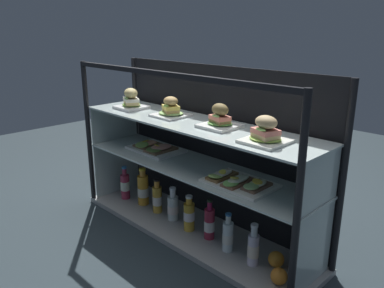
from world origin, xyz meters
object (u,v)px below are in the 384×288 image
Objects in this scene: plated_roll_sandwich_near_left_corner at (131,100)px; juice_bottle_front_right_end at (125,185)px; juice_bottle_near_post at (209,223)px; juice_bottle_front_left_end at (253,248)px; juice_bottle_front_second at (189,215)px; plated_roll_sandwich_mid_left at (220,119)px; plated_roll_sandwich_center at (266,132)px; juice_bottle_front_middle at (143,189)px; juice_bottle_back_right at (228,236)px; plated_roll_sandwich_far_left at (171,109)px; open_sandwich_tray_mid_right at (238,181)px; juice_bottle_back_center at (173,207)px; orange_fruit_beside_bottles at (297,263)px; juice_bottle_front_fourth at (157,198)px; orange_fruit_near_left_post at (276,259)px; open_sandwich_tray_right_of_center at (155,148)px; orange_fruit_rolled_forward at (279,276)px.

juice_bottle_front_right_end is at bearing -168.22° from plated_roll_sandwich_near_left_corner.
juice_bottle_front_left_end is (0.32, -0.03, -0.00)m from juice_bottle_near_post.
juice_bottle_near_post is (0.14, 0.02, -0.00)m from juice_bottle_front_second.
plated_roll_sandwich_mid_left is 0.59m from juice_bottle_near_post.
plated_roll_sandwich_center reaches higher than juice_bottle_front_middle.
plated_roll_sandwich_near_left_corner is 0.59m from juice_bottle_front_middle.
juice_bottle_back_right is (0.30, -0.01, -0.01)m from juice_bottle_front_second.
plated_roll_sandwich_far_left is 0.60m from open_sandwich_tray_mid_right.
juice_bottle_near_post is (0.60, -0.01, -0.01)m from juice_bottle_front_middle.
juice_bottle_front_middle is 1.20× the size of juice_bottle_back_center.
juice_bottle_front_middle is at bearing 179.19° from juice_bottle_near_post.
orange_fruit_beside_bottles is (0.81, 0.08, -0.04)m from juice_bottle_back_center.
orange_fruit_beside_bottles is (0.18, 0.11, -0.05)m from juice_bottle_front_left_end.
juice_bottle_front_fourth is at bearing 178.20° from open_sandwich_tray_mid_right.
orange_fruit_near_left_post is at bearing 2.31° from plated_roll_sandwich_near_left_corner.
plated_roll_sandwich_far_left is 0.80× the size of juice_bottle_near_post.
open_sandwich_tray_mid_right is (0.87, -0.01, -0.28)m from plated_roll_sandwich_near_left_corner.
juice_bottle_front_middle reaches higher than juice_bottle_back_center.
plated_roll_sandwich_far_left is 0.60m from juice_bottle_front_fourth.
juice_bottle_front_right_end is (-0.26, -0.06, -0.31)m from open_sandwich_tray_right_of_center.
juice_bottle_back_center is 0.72m from orange_fruit_near_left_post.
plated_roll_sandwich_mid_left reaches higher than orange_fruit_beside_bottles.
juice_bottle_back_right is 2.69× the size of orange_fruit_near_left_post.
plated_roll_sandwich_mid_left is 0.83× the size of juice_bottle_front_left_end.
juice_bottle_back_right is 0.97× the size of juice_bottle_front_left_end.
juice_bottle_back_center is (0.14, 0.01, -0.01)m from juice_bottle_front_fourth.
plated_roll_sandwich_far_left is at bearing 5.40° from plated_roll_sandwich_near_left_corner.
plated_roll_sandwich_mid_left reaches higher than orange_fruit_near_left_post.
open_sandwich_tray_mid_right is 1.55× the size of juice_bottle_front_left_end.
orange_fruit_near_left_post is 0.13m from orange_fruit_rolled_forward.
orange_fruit_near_left_post is at bearing 1.63° from juice_bottle_front_middle.
plated_roll_sandwich_near_left_corner is 0.69× the size of juice_bottle_front_middle.
juice_bottle_front_right_end is 1.03× the size of juice_bottle_front_fourth.
juice_bottle_front_second reaches higher than orange_fruit_near_left_post.
plated_roll_sandwich_near_left_corner reaches higher than plated_roll_sandwich_mid_left.
plated_roll_sandwich_center is 0.81× the size of juice_bottle_front_right_end.
juice_bottle_front_left_end is at bearing -1.50° from juice_bottle_front_second.
juice_bottle_back_right is (0.12, -0.05, -0.60)m from plated_roll_sandwich_mid_left.
juice_bottle_back_right is (0.60, -0.02, -0.01)m from juice_bottle_front_fourth.
plated_roll_sandwich_center is 1.26m from juice_bottle_front_right_end.
plated_roll_sandwich_center is 0.90m from open_sandwich_tray_right_of_center.
plated_roll_sandwich_mid_left is at bearing -179.31° from orange_fruit_near_left_post.
juice_bottle_front_second is (-0.18, -0.05, -0.59)m from plated_roll_sandwich_mid_left.
juice_bottle_front_right_end is at bearing 178.11° from orange_fruit_rolled_forward.
plated_roll_sandwich_center is 0.88× the size of juice_bottle_front_second.
open_sandwich_tray_right_of_center is 0.59m from juice_bottle_near_post.
juice_bottle_back_center is (0.36, 0.01, -0.61)m from plated_roll_sandwich_near_left_corner.
juice_bottle_front_second and juice_bottle_back_right have the same top height.
plated_roll_sandwich_center is 0.90× the size of juice_bottle_back_center.
juice_bottle_front_fourth is 2.83× the size of orange_fruit_beside_bottles.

